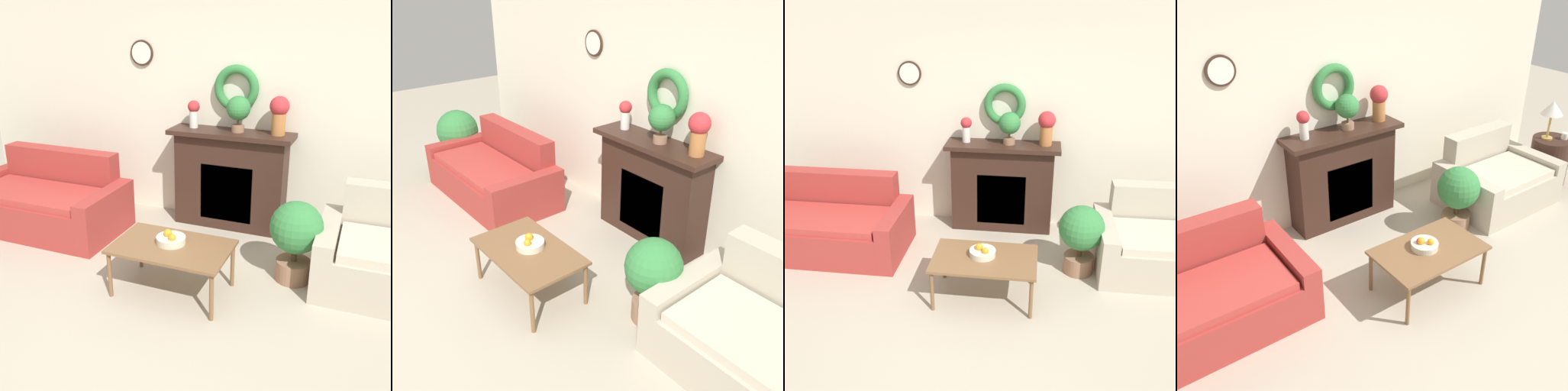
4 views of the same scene
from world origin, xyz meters
The scene contains 10 objects.
ground_plane centered at (0.00, 0.00, 0.00)m, with size 16.00×16.00×0.00m, color #ADA38E.
wall_back centered at (0.00, 2.46, 1.35)m, with size 6.80×0.16×2.70m.
fireplace centered at (0.04, 2.25, 0.56)m, with size 1.36×0.41×1.11m.
couch_left centered at (-1.88, 1.45, 0.29)m, with size 1.78×0.95×0.83m.
coffee_table centered at (0.01, 0.74, 0.40)m, with size 0.99×0.62×0.44m.
fruit_bowl centered at (-0.02, 0.78, 0.48)m, with size 0.25×0.25×0.12m.
vase_on_mantel_left centered at (-0.41, 2.26, 1.28)m, with size 0.13×0.13×0.30m.
vase_on_mantel_right centered at (0.54, 2.26, 1.34)m, with size 0.20×0.20×0.40m.
potted_plant_on_mantel centered at (0.11, 2.24, 1.34)m, with size 0.26×0.26×0.38m.
potted_plant_floor_by_loveseat centered at (0.95, 1.32, 0.46)m, with size 0.47×0.47×0.76m.
Camera 1 is at (1.48, -2.38, 2.22)m, focal length 42.00 mm.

